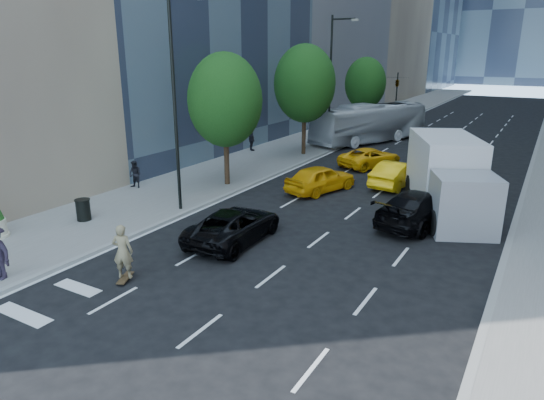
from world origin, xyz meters
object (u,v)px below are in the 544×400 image
Objects in this scene: city_bus at (370,123)px; trash_can at (83,210)px; box_truck at (449,176)px; black_sedan_lincoln at (234,225)px; skateboarder at (123,255)px; black_sedan_mercedes at (420,208)px.

city_bus reaches higher than trash_can.
box_truck is (9.66, -16.51, 0.20)m from city_bus.
black_sedan_lincoln is at bearing -154.09° from box_truck.
skateboarder is 2.03× the size of trash_can.
box_truck reaches higher than skateboarder.
trash_can is (-13.45, -7.53, -0.17)m from black_sedan_mercedes.
black_sedan_mercedes is 2.72m from box_truck.
city_bus is 19.13m from box_truck.
skateboarder is 0.39× the size of black_sedan_lincoln.
skateboarder is 5.09m from black_sedan_lincoln.
black_sedan_mercedes is at bearing 29.25° from trash_can.
black_sedan_mercedes reaches higher than black_sedan_lincoln.
skateboarder reaches higher than black_sedan_mercedes.
trash_can is (-6.05, 3.29, -0.34)m from skateboarder.
trash_can is (-7.25, -1.65, -0.07)m from black_sedan_lincoln.
city_bus is at bearing -111.63° from skateboarder.
black_sedan_lincoln is (1.20, 4.94, -0.27)m from skateboarder.
black_sedan_lincoln reaches higher than trash_can.
city_bus is at bearing -50.46° from black_sedan_mercedes.
black_sedan_lincoln is 24.99m from city_bus.
black_sedan_mercedes is 0.68× the size of box_truck.
black_sedan_lincoln is 10.83m from box_truck.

